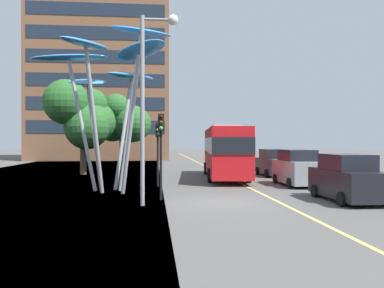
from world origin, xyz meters
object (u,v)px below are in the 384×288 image
(leaf_sculpture, at_px, (112,67))
(car_parked_near, at_px, (347,179))
(street_lamp, at_px, (150,84))
(car_parked_mid, at_px, (297,169))
(red_bus, at_px, (225,149))
(traffic_light_kerb_near, at_px, (161,138))
(car_parked_far, at_px, (273,163))
(traffic_light_kerb_far, at_px, (158,141))

(leaf_sculpture, relative_size, car_parked_near, 2.07)
(car_parked_near, xyz_separation_m, street_lamp, (-8.74, -0.38, 4.06))
(car_parked_near, bearing_deg, car_parked_mid, 89.78)
(leaf_sculpture, distance_m, car_parked_mid, 12.35)
(red_bus, xyz_separation_m, leaf_sculpture, (-7.35, -6.78, 4.55))
(leaf_sculpture, xyz_separation_m, car_parked_near, (10.84, -4.56, -5.64))
(leaf_sculpture, bearing_deg, car_parked_mid, 9.10)
(traffic_light_kerb_near, distance_m, car_parked_mid, 9.99)
(car_parked_far, relative_size, street_lamp, 0.52)
(car_parked_far, bearing_deg, street_lamp, -124.80)
(car_parked_far, distance_m, street_lamp, 16.75)
(red_bus, relative_size, leaf_sculpture, 1.26)
(traffic_light_kerb_far, bearing_deg, street_lamp, -93.11)
(leaf_sculpture, height_order, traffic_light_kerb_near, leaf_sculpture)
(traffic_light_kerb_near, relative_size, traffic_light_kerb_far, 1.05)
(traffic_light_kerb_near, height_order, car_parked_near, traffic_light_kerb_near)
(leaf_sculpture, bearing_deg, car_parked_far, 36.46)
(traffic_light_kerb_near, bearing_deg, leaf_sculpture, 126.14)
(traffic_light_kerb_far, bearing_deg, red_bus, 45.47)
(street_lamp, bearing_deg, red_bus, 65.86)
(car_parked_near, bearing_deg, red_bus, 107.09)
(traffic_light_kerb_near, xyz_separation_m, street_lamp, (-0.46, -1.43, 2.22))
(car_parked_near, xyz_separation_m, car_parked_far, (0.53, 12.96, -0.02))
(car_parked_near, xyz_separation_m, car_parked_mid, (0.02, 6.30, 0.04))
(traffic_light_kerb_near, bearing_deg, car_parked_far, 53.49)
(red_bus, bearing_deg, traffic_light_kerb_near, -114.98)
(car_parked_near, bearing_deg, leaf_sculpture, 157.19)
(red_bus, height_order, car_parked_mid, red_bus)
(car_parked_far, bearing_deg, car_parked_mid, -94.35)
(leaf_sculpture, distance_m, car_parked_far, 15.23)
(red_bus, relative_size, traffic_light_kerb_near, 2.93)
(leaf_sculpture, height_order, traffic_light_kerb_far, leaf_sculpture)
(traffic_light_kerb_near, height_order, car_parked_mid, traffic_light_kerb_near)
(red_bus, distance_m, street_lamp, 13.18)
(red_bus, bearing_deg, street_lamp, -114.14)
(traffic_light_kerb_far, xyz_separation_m, car_parked_mid, (8.40, -0.07, -1.68))
(traffic_light_kerb_far, bearing_deg, car_parked_near, -37.28)
(red_bus, distance_m, leaf_sculpture, 10.99)
(red_bus, xyz_separation_m, car_parked_mid, (3.51, -5.04, -1.06))
(red_bus, distance_m, car_parked_mid, 6.24)
(car_parked_mid, bearing_deg, leaf_sculpture, -170.90)
(car_parked_far, bearing_deg, leaf_sculpture, -143.54)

